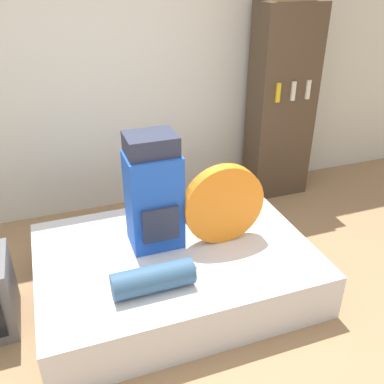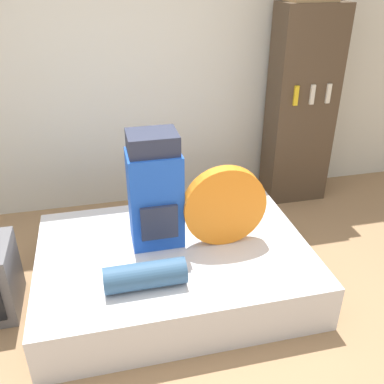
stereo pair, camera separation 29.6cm
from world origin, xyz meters
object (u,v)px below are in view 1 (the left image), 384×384
Objects in this scene: sleeping_roll at (153,279)px; bookshelf at (281,105)px; backpack at (154,193)px; tent_bag at (223,204)px.

sleeping_roll is 0.28× the size of bookshelf.
sleeping_roll is at bearing -138.79° from bookshelf.
backpack is 0.51m from tent_bag.
bookshelf reaches higher than backpack.
backpack reaches higher than tent_bag.
sleeping_roll is (-0.16, -0.51, -0.33)m from backpack.
tent_bag reaches higher than sleeping_roll.
tent_bag is (0.48, -0.14, -0.11)m from backpack.
backpack is 1.61× the size of sleeping_roll.
backpack is at bearing 164.23° from tent_bag.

